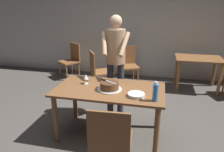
{
  "coord_description": "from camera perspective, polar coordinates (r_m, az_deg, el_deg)",
  "views": [
    {
      "loc": [
        0.65,
        -2.64,
        1.88
      ],
      "look_at": [
        0.01,
        0.11,
        0.9
      ],
      "focal_mm": 33.47,
      "sensor_mm": 36.0,
      "label": 1
    }
  ],
  "objects": [
    {
      "name": "person_cutting_cake",
      "position": [
        3.44,
        0.97,
        5.63
      ],
      "size": [
        0.47,
        0.56,
        1.72
      ],
      "color": "#2D2D38",
      "rests_on": "ground_plane"
    },
    {
      "name": "cake_on_platter",
      "position": [
        2.88,
        -0.67,
        -2.81
      ],
      "size": [
        0.34,
        0.34,
        0.11
      ],
      "color": "silver",
      "rests_on": "main_dining_table"
    },
    {
      "name": "background_table",
      "position": [
        5.09,
        22.44,
        2.86
      ],
      "size": [
        1.0,
        0.7,
        0.74
      ],
      "color": "brown",
      "rests_on": "ground_plane"
    },
    {
      "name": "chair_near_side",
      "position": [
        2.35,
        -0.34,
        -16.99
      ],
      "size": [
        0.47,
        0.47,
        0.9
      ],
      "color": "brown",
      "rests_on": "ground_plane"
    },
    {
      "name": "plate_stack",
      "position": [
        2.71,
        6.6,
        -5.13
      ],
      "size": [
        0.22,
        0.22,
        0.04
      ],
      "color": "white",
      "rests_on": "main_dining_table"
    },
    {
      "name": "background_chair_3",
      "position": [
        4.64,
        -3.77,
        1.72
      ],
      "size": [
        0.6,
        0.6,
        0.9
      ],
      "color": "brown",
      "rests_on": "ground_plane"
    },
    {
      "name": "background_chair_0",
      "position": [
        5.64,
        -11.06,
        4.57
      ],
      "size": [
        0.62,
        0.62,
        0.9
      ],
      "color": "brown",
      "rests_on": "ground_plane"
    },
    {
      "name": "cake_knife",
      "position": [
        2.91,
        -1.69,
        -1.26
      ],
      "size": [
        0.24,
        0.16,
        0.02
      ],
      "color": "silver",
      "rests_on": "cake_on_platter"
    },
    {
      "name": "ground_plane",
      "position": [
        3.31,
        -0.65,
        -15.49
      ],
      "size": [
        14.0,
        14.0,
        0.0
      ],
      "primitive_type": "plane",
      "color": "#4C4742"
    },
    {
      "name": "water_bottle",
      "position": [
        2.59,
        11.79,
        -4.37
      ],
      "size": [
        0.07,
        0.07,
        0.25
      ],
      "color": "#387AC6",
      "rests_on": "main_dining_table"
    },
    {
      "name": "wine_glass_near",
      "position": [
        3.1,
        -7.17,
        -0.32
      ],
      "size": [
        0.08,
        0.08,
        0.14
      ],
      "color": "silver",
      "rests_on": "main_dining_table"
    },
    {
      "name": "background_chair_1",
      "position": [
        5.15,
        4.37,
        3.46
      ],
      "size": [
        0.58,
        0.58,
        0.9
      ],
      "color": "brown",
      "rests_on": "ground_plane"
    },
    {
      "name": "back_wall",
      "position": [
        5.6,
        6.49,
        13.63
      ],
      "size": [
        10.0,
        0.12,
        2.7
      ],
      "primitive_type": "cube",
      "color": "#BCB7AD",
      "rests_on": "ground_plane"
    },
    {
      "name": "main_dining_table",
      "position": [
        2.99,
        -0.69,
        -5.45
      ],
      "size": [
        1.53,
        0.83,
        0.75
      ],
      "color": "brown",
      "rests_on": "ground_plane"
    }
  ]
}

